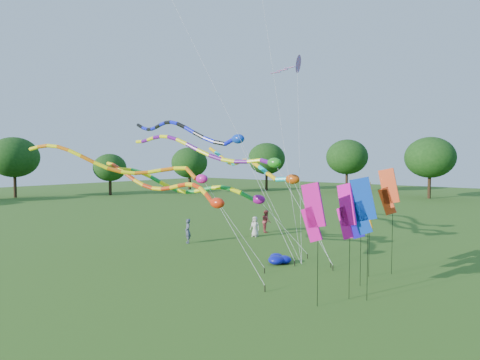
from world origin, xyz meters
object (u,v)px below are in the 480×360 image
Objects in this scene: tube_kite_red at (174,188)px; person_c at (266,221)px; person_b at (188,231)px; person_a at (255,227)px; blue_nylon_heap at (275,259)px; tube_kite_orange at (132,166)px.

tube_kite_red is 12.32m from person_c.
person_b is 0.95× the size of person_c.
tube_kite_red is at bearing -91.84° from person_a.
person_b reaches higher than blue_nylon_heap.
person_b is (-2.29, -4.99, 0.09)m from person_a.
person_a is (-1.42, 9.57, -3.64)m from tube_kite_red.
tube_kite_orange is at bearing 133.79° from person_c.
tube_kite_red is at bearing 6.54° from tube_kite_orange.
tube_kite_red reaches higher than blue_nylon_heap.
tube_kite_orange reaches higher than person_a.
person_a is at bearing 95.14° from person_b.
tube_kite_red is 0.97× the size of tube_kite_orange.
tube_kite_red is 7.36× the size of person_b.
person_c is (1.89, 7.09, 0.05)m from person_b.
blue_nylon_heap is at bearing 46.47° from tube_kite_red.
blue_nylon_heap is 0.90× the size of person_c.
person_c is at bearing 128.20° from blue_nylon_heap.
person_a is 5.49m from person_b.
person_c is at bearing 104.87° from person_b.
tube_kite_orange is at bearing -146.33° from tube_kite_red.
tube_kite_red is 6.95× the size of person_c.
tube_kite_orange is 8.00× the size of blue_nylon_heap.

